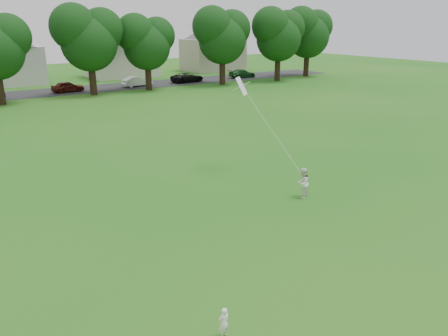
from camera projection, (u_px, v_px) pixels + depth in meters
ground at (235, 248)px, 15.64m from camera, size 160.00×160.00×0.00m
street at (19, 95)px, 48.77m from camera, size 90.00×7.00×0.01m
toddler at (224, 323)px, 11.06m from camera, size 0.32×0.21×0.87m
older_boy at (303, 183)px, 19.91m from camera, size 0.86×0.80×1.42m
kite at (270, 128)px, 21.18m from camera, size 1.06×2.93×6.01m
tree_row at (52, 34)px, 43.57m from camera, size 83.37×9.24×10.71m
parked_cars at (44, 89)px, 49.09m from camera, size 64.91×2.59×1.28m
house_row at (10, 47)px, 55.85m from camera, size 76.70×13.95×9.28m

